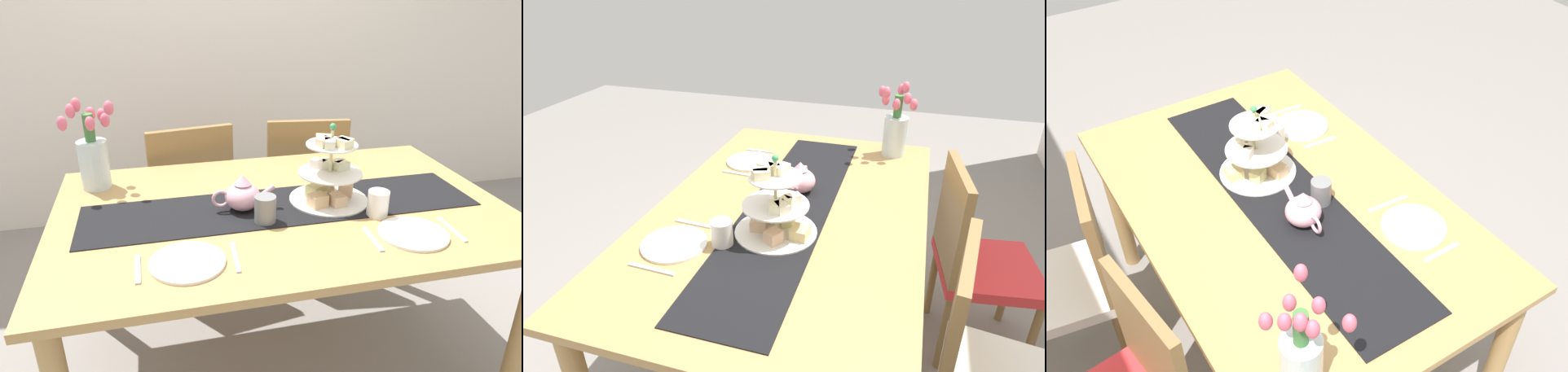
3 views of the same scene
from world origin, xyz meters
The scene contains 15 objects.
ground_plane centered at (0.00, 0.00, 0.00)m, with size 8.00×8.00×0.00m, color gray.
dining_table centered at (0.00, 0.00, 0.68)m, with size 1.67×1.05×0.77m.
chair_right centered at (0.34, 0.75, 0.50)m, with size 0.48×0.48×0.91m.
table_runner centered at (0.00, -0.01, 0.78)m, with size 1.47×0.33×0.00m, color black.
tiered_cake_stand centered at (0.19, 0.00, 0.87)m, with size 0.30×0.30×0.30m.
teapot centered at (-0.15, 0.00, 0.83)m, with size 0.24×0.13×0.14m.
tulip_vase centered at (-0.69, 0.34, 0.92)m, with size 0.20×0.20×0.37m.
dinner_plate_left centered at (-0.38, -0.31, 0.78)m, with size 0.23×0.23×0.01m, color white.
fork_left centered at (-0.53, -0.31, 0.78)m, with size 0.02×0.15×0.01m, color silver.
knife_left centered at (-0.24, -0.31, 0.78)m, with size 0.01×0.17×0.01m, color silver.
dinner_plate_right centered at (0.37, -0.31, 0.78)m, with size 0.23×0.23×0.01m, color white.
fork_right centered at (0.22, -0.31, 0.78)m, with size 0.02×0.15×0.01m, color silver.
knife_right centered at (0.51, -0.31, 0.78)m, with size 0.01×0.17×0.01m, color silver.
mug_grey centered at (-0.09, -0.11, 0.83)m, with size 0.08×0.08×0.10m, color slate.
mug_white_text centered at (0.31, -0.15, 0.82)m, with size 0.08×0.08×0.10m, color white.
Camera 3 is at (-1.43, 0.80, 2.23)m, focal length 40.49 mm.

